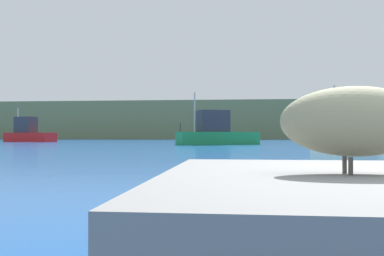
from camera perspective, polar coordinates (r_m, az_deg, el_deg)
The scene contains 6 objects.
hillside_backdrop at distance 71.87m, azimuth 7.47°, elevation 0.95°, with size 140.00×14.00×5.93m, color #6B7A51.
pier_dock at distance 3.10m, azimuth 20.58°, elevation -11.64°, with size 2.54×3.01×0.65m, color gray.
pelican at distance 3.05m, azimuth 20.78°, elevation 1.03°, with size 1.31×0.45×0.84m.
fishing_boat_yellow at distance 30.06m, azimuth 21.95°, elevation -0.87°, with size 7.35×4.24×4.08m.
fishing_boat_green at distance 35.20m, azimuth 3.16°, elevation -0.59°, with size 6.80×4.49×4.17m.
fishing_boat_red at distance 50.69m, azimuth -20.57°, elevation -0.63°, with size 6.18×3.61×3.68m.
Camera 1 is at (-1.54, -3.35, 0.92)m, focal length 40.80 mm.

